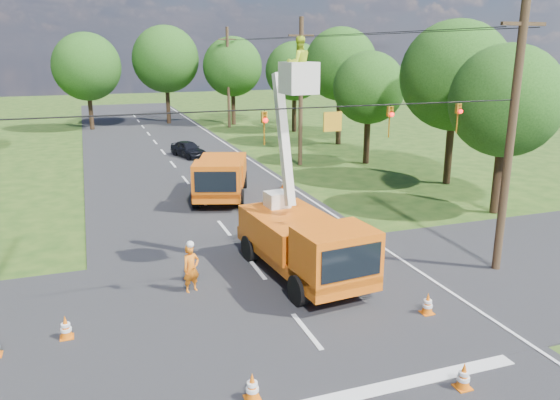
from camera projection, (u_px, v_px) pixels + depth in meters
name	position (u px, v px, depth m)	size (l,w,h in m)	color
ground	(186.00, 181.00, 34.11)	(140.00, 140.00, 0.00)	#224414
road_main	(186.00, 181.00, 34.11)	(12.00, 100.00, 0.06)	black
road_cross	(283.00, 303.00, 17.78)	(56.00, 10.00, 0.07)	black
stop_bar	(357.00, 396.00, 13.06)	(9.00, 0.45, 0.02)	silver
edge_line	(270.00, 174.00, 35.91)	(0.12, 90.00, 0.02)	silver
bucket_truck	(304.00, 231.00, 19.35)	(3.17, 6.88, 8.40)	#E15C0F
second_truck	(221.00, 176.00, 29.70)	(4.32, 6.94, 2.44)	#E15C0F
ground_worker	(191.00, 269.00, 18.38)	(0.62, 0.41, 1.70)	#D65512
distant_car	(188.00, 149.00, 41.28)	(1.46, 3.64, 1.24)	black
traffic_cone_0	(252.00, 387.00, 12.81)	(0.38, 0.38, 0.71)	orange
traffic_cone_1	(464.00, 376.00, 13.23)	(0.38, 0.38, 0.71)	orange
traffic_cone_2	(269.00, 242.00, 22.30)	(0.38, 0.38, 0.71)	orange
traffic_cone_3	(284.00, 203.00, 27.82)	(0.38, 0.38, 0.71)	orange
traffic_cone_4	(66.00, 327.00, 15.52)	(0.38, 0.38, 0.71)	orange
traffic_cone_7	(284.00, 183.00, 32.10)	(0.38, 0.38, 0.71)	orange
traffic_cone_8	(428.00, 304.00, 16.95)	(0.38, 0.38, 0.71)	orange
pole_right_near	(511.00, 134.00, 19.14)	(1.80, 0.30, 10.00)	#4C3823
pole_right_mid	(301.00, 92.00, 37.28)	(1.80, 0.30, 10.00)	#4C3823
pole_right_far	(228.00, 77.00, 55.42)	(1.80, 0.30, 10.00)	#4C3823
signal_span	(351.00, 120.00, 16.90)	(18.00, 0.29, 1.07)	black
tree_right_a	(506.00, 101.00, 26.07)	(5.40, 5.40, 8.28)	#382616
tree_right_b	(455.00, 76.00, 31.76)	(6.40, 6.40, 9.65)	#382616
tree_right_c	(369.00, 88.00, 37.83)	(5.00, 5.00, 7.83)	#382616
tree_right_d	(340.00, 64.00, 45.24)	(6.00, 6.00, 9.70)	#382616
tree_right_e	(294.00, 71.00, 52.40)	(5.60, 5.60, 8.63)	#382616
tree_far_a	(87.00, 67.00, 53.50)	(6.60, 6.60, 9.50)	#382616
tree_far_b	(166.00, 59.00, 57.73)	(7.00, 7.00, 10.32)	#382616
tree_far_c	(232.00, 67.00, 57.30)	(6.20, 6.20, 9.18)	#382616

